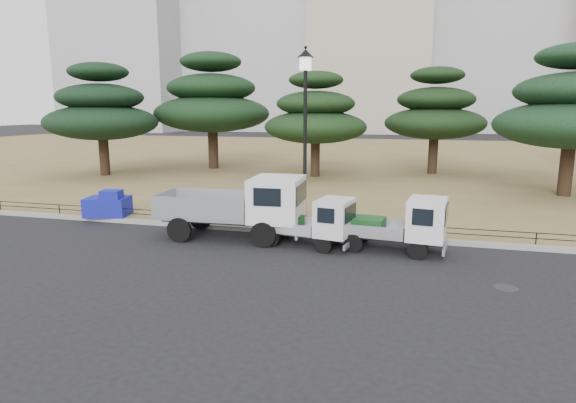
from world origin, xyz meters
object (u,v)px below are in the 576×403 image
(street_lamp, at_px, (305,110))
(truck_large, at_px, (240,204))
(truck_kei_rear, at_px, (399,225))
(tarp_pile, at_px, (108,205))
(truck_kei_front, at_px, (313,222))

(street_lamp, bearing_deg, truck_large, -146.73)
(street_lamp, bearing_deg, truck_kei_rear, -24.18)
(truck_large, relative_size, tarp_pile, 2.73)
(truck_kei_front, bearing_deg, truck_kei_rear, 12.81)
(truck_large, xyz_separation_m, tarp_pile, (-6.19, 1.36, -0.62))
(truck_kei_front, bearing_deg, truck_large, -177.75)
(truck_kei_front, relative_size, street_lamp, 0.52)
(street_lamp, bearing_deg, tarp_pile, 179.64)
(truck_kei_front, height_order, street_lamp, street_lamp)
(truck_kei_rear, relative_size, tarp_pile, 1.87)
(truck_large, relative_size, truck_kei_front, 1.56)
(truck_large, relative_size, truck_kei_rear, 1.46)
(truck_kei_front, xyz_separation_m, tarp_pile, (-8.83, 1.71, -0.22))
(tarp_pile, bearing_deg, truck_kei_rear, -7.74)
(truck_kei_rear, height_order, street_lamp, street_lamp)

